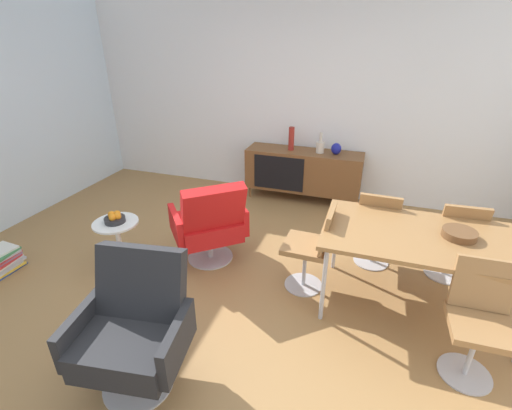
{
  "coord_description": "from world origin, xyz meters",
  "views": [
    {
      "loc": [
        1.03,
        -2.45,
        2.22
      ],
      "look_at": [
        0.13,
        0.21,
        0.85
      ],
      "focal_mm": 25.29,
      "sensor_mm": 36.0,
      "label": 1
    }
  ],
  "objects_px": {
    "lounge_chair_red": "(210,222)",
    "armchair_black_shell": "(134,326)",
    "vase_sculptural_dark": "(291,139)",
    "dining_chair_front_right": "(480,318)",
    "side_table_round": "(119,239)",
    "vase_cobalt": "(336,149)",
    "sideboard": "(303,170)",
    "fruit_bowl": "(115,218)",
    "dining_chair_back_right": "(455,237)",
    "wooden_bowl_on_table": "(459,234)",
    "dining_chair_back_left": "(377,225)",
    "dining_table": "(424,239)",
    "dining_chair_near_window": "(313,245)",
    "vase_ceramic_small": "(320,146)"
  },
  "relations": [
    {
      "from": "wooden_bowl_on_table",
      "to": "lounge_chair_red",
      "type": "distance_m",
      "value": 2.23
    },
    {
      "from": "dining_chair_back_left",
      "to": "dining_chair_near_window",
      "type": "bearing_deg",
      "value": -133.79
    },
    {
      "from": "side_table_round",
      "to": "fruit_bowl",
      "type": "height_order",
      "value": "fruit_bowl"
    },
    {
      "from": "sideboard",
      "to": "dining_chair_back_left",
      "type": "distance_m",
      "value": 1.74
    },
    {
      "from": "dining_chair_front_right",
      "to": "fruit_bowl",
      "type": "relative_size",
      "value": 4.28
    },
    {
      "from": "dining_chair_back_left",
      "to": "dining_chair_near_window",
      "type": "distance_m",
      "value": 0.78
    },
    {
      "from": "dining_chair_near_window",
      "to": "armchair_black_shell",
      "type": "bearing_deg",
      "value": -124.41
    },
    {
      "from": "dining_chair_back_left",
      "to": "dining_chair_front_right",
      "type": "relative_size",
      "value": 1.0
    },
    {
      "from": "sideboard",
      "to": "fruit_bowl",
      "type": "distance_m",
      "value": 2.65
    },
    {
      "from": "armchair_black_shell",
      "to": "dining_chair_back_left",
      "type": "bearing_deg",
      "value": 52.59
    },
    {
      "from": "vase_ceramic_small",
      "to": "dining_chair_back_right",
      "type": "xyz_separation_m",
      "value": [
        1.53,
        -1.4,
        -0.34
      ]
    },
    {
      "from": "dining_chair_back_left",
      "to": "side_table_round",
      "type": "distance_m",
      "value": 2.59
    },
    {
      "from": "armchair_black_shell",
      "to": "vase_ceramic_small",
      "type": "bearing_deg",
      "value": 78.95
    },
    {
      "from": "vase_cobalt",
      "to": "vase_sculptural_dark",
      "type": "relative_size",
      "value": 0.48
    },
    {
      "from": "vase_sculptural_dark",
      "to": "fruit_bowl",
      "type": "distance_m",
      "value": 2.57
    },
    {
      "from": "wooden_bowl_on_table",
      "to": "lounge_chair_red",
      "type": "bearing_deg",
      "value": 178.79
    },
    {
      "from": "sideboard",
      "to": "dining_chair_back_right",
      "type": "relative_size",
      "value": 1.87
    },
    {
      "from": "dining_chair_front_right",
      "to": "dining_chair_near_window",
      "type": "relative_size",
      "value": 1.0
    },
    {
      "from": "dining_chair_front_right",
      "to": "lounge_chair_red",
      "type": "relative_size",
      "value": 0.9
    },
    {
      "from": "vase_sculptural_dark",
      "to": "wooden_bowl_on_table",
      "type": "bearing_deg",
      "value": -46.27
    },
    {
      "from": "dining_chair_front_right",
      "to": "fruit_bowl",
      "type": "height_order",
      "value": "dining_chair_front_right"
    },
    {
      "from": "dining_chair_back_left",
      "to": "lounge_chair_red",
      "type": "height_order",
      "value": "lounge_chair_red"
    },
    {
      "from": "armchair_black_shell",
      "to": "side_table_round",
      "type": "relative_size",
      "value": 1.82
    },
    {
      "from": "vase_sculptural_dark",
      "to": "side_table_round",
      "type": "relative_size",
      "value": 0.61
    },
    {
      "from": "dining_table",
      "to": "armchair_black_shell",
      "type": "distance_m",
      "value": 2.29
    },
    {
      "from": "dining_chair_front_right",
      "to": "wooden_bowl_on_table",
      "type": "bearing_deg",
      "value": 99.34
    },
    {
      "from": "lounge_chair_red",
      "to": "dining_chair_back_left",
      "type": "bearing_deg",
      "value": 16.14
    },
    {
      "from": "sideboard",
      "to": "dining_chair_back_right",
      "type": "distance_m",
      "value": 2.23
    },
    {
      "from": "vase_ceramic_small",
      "to": "dining_table",
      "type": "relative_size",
      "value": 0.17
    },
    {
      "from": "dining_chair_near_window",
      "to": "fruit_bowl",
      "type": "xyz_separation_m",
      "value": [
        -1.91,
        -0.28,
        0.09
      ]
    },
    {
      "from": "dining_chair_near_window",
      "to": "fruit_bowl",
      "type": "distance_m",
      "value": 1.93
    },
    {
      "from": "dining_chair_back_left",
      "to": "fruit_bowl",
      "type": "distance_m",
      "value": 2.59
    },
    {
      "from": "side_table_round",
      "to": "fruit_bowl",
      "type": "xyz_separation_m",
      "value": [
        0.0,
        0.0,
        0.24
      ]
    },
    {
      "from": "dining_chair_front_right",
      "to": "fruit_bowl",
      "type": "distance_m",
      "value": 3.16
    },
    {
      "from": "vase_ceramic_small",
      "to": "dining_chair_near_window",
      "type": "height_order",
      "value": "vase_ceramic_small"
    },
    {
      "from": "dining_table",
      "to": "sideboard",
      "type": "bearing_deg",
      "value": 125.38
    },
    {
      "from": "fruit_bowl",
      "to": "armchair_black_shell",
      "type": "bearing_deg",
      "value": -47.89
    },
    {
      "from": "dining_table",
      "to": "fruit_bowl",
      "type": "height_order",
      "value": "dining_table"
    },
    {
      "from": "lounge_chair_red",
      "to": "armchair_black_shell",
      "type": "distance_m",
      "value": 1.46
    },
    {
      "from": "wooden_bowl_on_table",
      "to": "dining_chair_back_left",
      "type": "xyz_separation_m",
      "value": [
        -0.6,
        0.51,
        -0.3
      ]
    },
    {
      "from": "dining_chair_near_window",
      "to": "fruit_bowl",
      "type": "height_order",
      "value": "dining_chair_near_window"
    },
    {
      "from": "fruit_bowl",
      "to": "dining_table",
      "type": "bearing_deg",
      "value": 5.78
    },
    {
      "from": "vase_sculptural_dark",
      "to": "armchair_black_shell",
      "type": "height_order",
      "value": "vase_sculptural_dark"
    },
    {
      "from": "sideboard",
      "to": "vase_sculptural_dark",
      "type": "relative_size",
      "value": 5.01
    },
    {
      "from": "wooden_bowl_on_table",
      "to": "lounge_chair_red",
      "type": "relative_size",
      "value": 0.27
    },
    {
      "from": "wooden_bowl_on_table",
      "to": "dining_table",
      "type": "bearing_deg",
      "value": -169.14
    },
    {
      "from": "dining_chair_front_right",
      "to": "armchair_black_shell",
      "type": "distance_m",
      "value": 2.31
    },
    {
      "from": "dining_chair_front_right",
      "to": "side_table_round",
      "type": "xyz_separation_m",
      "value": [
        -3.15,
        0.27,
        -0.15
      ]
    },
    {
      "from": "vase_cobalt",
      "to": "side_table_round",
      "type": "bearing_deg",
      "value": -129.4
    },
    {
      "from": "sideboard",
      "to": "side_table_round",
      "type": "bearing_deg",
      "value": -122.23
    }
  ]
}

